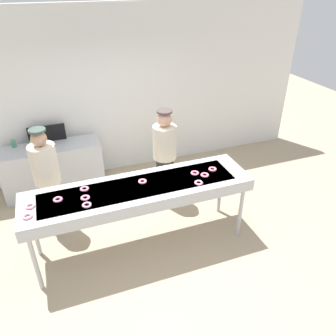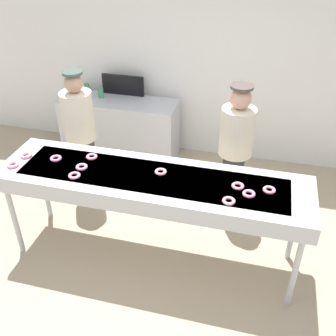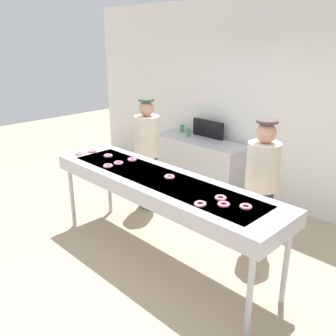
{
  "view_description": "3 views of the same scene",
  "coord_description": "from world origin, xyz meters",
  "px_view_note": "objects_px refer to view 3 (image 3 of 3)",
  "views": [
    {
      "loc": [
        -0.88,
        -3.45,
        3.41
      ],
      "look_at": [
        0.38,
        -0.05,
        1.24
      ],
      "focal_mm": 35.23,
      "sensor_mm": 36.0,
      "label": 1
    },
    {
      "loc": [
        0.91,
        -2.91,
        3.11
      ],
      "look_at": [
        0.15,
        0.03,
        1.11
      ],
      "focal_mm": 42.22,
      "sensor_mm": 36.0,
      "label": 2
    },
    {
      "loc": [
        2.71,
        -2.59,
        2.49
      ],
      "look_at": [
        0.2,
        -0.08,
        1.2
      ],
      "focal_mm": 39.52,
      "sensor_mm": 36.0,
      "label": 3
    }
  ],
  "objects_px": {
    "strawberry_donut_7": "(246,207)",
    "strawberry_donut_10": "(221,198)",
    "fryer_conveyor": "(160,185)",
    "paper_cup_1": "(182,128)",
    "strawberry_donut_2": "(92,151)",
    "strawberry_donut_6": "(79,153)",
    "strawberry_donut_5": "(132,159)",
    "strawberry_donut_0": "(169,177)",
    "strawberry_donut_9": "(200,204)",
    "strawberry_donut_8": "(118,163)",
    "strawberry_donut_4": "(224,204)",
    "strawberry_donut_3": "(108,166)",
    "paper_cup_0": "(188,133)",
    "menu_display": "(208,129)",
    "worker_assistant": "(147,147)",
    "prep_counter": "(198,165)",
    "worker_baker": "(262,178)",
    "strawberry_donut_1": "(108,156)"
  },
  "relations": [
    {
      "from": "strawberry_donut_7",
      "to": "paper_cup_0",
      "type": "relative_size",
      "value": 0.92
    },
    {
      "from": "strawberry_donut_3",
      "to": "paper_cup_0",
      "type": "bearing_deg",
      "value": 106.3
    },
    {
      "from": "strawberry_donut_9",
      "to": "strawberry_donut_10",
      "type": "bearing_deg",
      "value": 77.66
    },
    {
      "from": "strawberry_donut_4",
      "to": "strawberry_donut_0",
      "type": "bearing_deg",
      "value": 170.41
    },
    {
      "from": "strawberry_donut_4",
      "to": "strawberry_donut_6",
      "type": "distance_m",
      "value": 2.27
    },
    {
      "from": "worker_assistant",
      "to": "menu_display",
      "type": "xyz_separation_m",
      "value": [
        0.07,
        1.29,
        0.06
      ]
    },
    {
      "from": "strawberry_donut_4",
      "to": "worker_baker",
      "type": "bearing_deg",
      "value": 101.99
    },
    {
      "from": "fryer_conveyor",
      "to": "strawberry_donut_7",
      "type": "bearing_deg",
      "value": 1.9
    },
    {
      "from": "fryer_conveyor",
      "to": "strawberry_donut_10",
      "type": "xyz_separation_m",
      "value": [
        0.8,
        0.03,
        0.1
      ]
    },
    {
      "from": "strawberry_donut_8",
      "to": "menu_display",
      "type": "xyz_separation_m",
      "value": [
        -0.35,
        2.13,
        -0.01
      ]
    },
    {
      "from": "strawberry_donut_5",
      "to": "strawberry_donut_7",
      "type": "xyz_separation_m",
      "value": [
        1.75,
        -0.13,
        0.0
      ]
    },
    {
      "from": "strawberry_donut_2",
      "to": "strawberry_donut_6",
      "type": "height_order",
      "value": "same"
    },
    {
      "from": "strawberry_donut_10",
      "to": "strawberry_donut_0",
      "type": "bearing_deg",
      "value": 176.19
    },
    {
      "from": "fryer_conveyor",
      "to": "strawberry_donut_10",
      "type": "distance_m",
      "value": 0.81
    },
    {
      "from": "strawberry_donut_0",
      "to": "prep_counter",
      "type": "bearing_deg",
      "value": 121.74
    },
    {
      "from": "strawberry_donut_3",
      "to": "worker_baker",
      "type": "bearing_deg",
      "value": 39.24
    },
    {
      "from": "strawberry_donut_0",
      "to": "strawberry_donut_6",
      "type": "bearing_deg",
      "value": -170.38
    },
    {
      "from": "fryer_conveyor",
      "to": "strawberry_donut_8",
      "type": "xyz_separation_m",
      "value": [
        -0.69,
        -0.04,
        0.1
      ]
    },
    {
      "from": "strawberry_donut_7",
      "to": "strawberry_donut_9",
      "type": "bearing_deg",
      "value": -143.05
    },
    {
      "from": "strawberry_donut_2",
      "to": "strawberry_donut_10",
      "type": "bearing_deg",
      "value": 0.11
    },
    {
      "from": "strawberry_donut_3",
      "to": "menu_display",
      "type": "xyz_separation_m",
      "value": [
        -0.34,
        2.28,
        -0.01
      ]
    },
    {
      "from": "strawberry_donut_7",
      "to": "strawberry_donut_10",
      "type": "distance_m",
      "value": 0.28
    },
    {
      "from": "worker_assistant",
      "to": "strawberry_donut_2",
      "type": "bearing_deg",
      "value": 68.74
    },
    {
      "from": "strawberry_donut_9",
      "to": "menu_display",
      "type": "relative_size",
      "value": 0.19
    },
    {
      "from": "worker_baker",
      "to": "paper_cup_1",
      "type": "bearing_deg",
      "value": -34.02
    },
    {
      "from": "strawberry_donut_2",
      "to": "strawberry_donut_8",
      "type": "bearing_deg",
      "value": -5.13
    },
    {
      "from": "strawberry_donut_7",
      "to": "menu_display",
      "type": "bearing_deg",
      "value": 135.78
    },
    {
      "from": "prep_counter",
      "to": "strawberry_donut_9",
      "type": "bearing_deg",
      "value": -49.26
    },
    {
      "from": "strawberry_donut_0",
      "to": "strawberry_donut_4",
      "type": "relative_size",
      "value": 1.0
    },
    {
      "from": "strawberry_donut_4",
      "to": "strawberry_donut_7",
      "type": "xyz_separation_m",
      "value": [
        0.17,
        0.1,
        0.0
      ]
    },
    {
      "from": "strawberry_donut_2",
      "to": "strawberry_donut_8",
      "type": "height_order",
      "value": "same"
    },
    {
      "from": "strawberry_donut_10",
      "to": "worker_assistant",
      "type": "distance_m",
      "value": 2.07
    },
    {
      "from": "strawberry_donut_3",
      "to": "strawberry_donut_10",
      "type": "relative_size",
      "value": 1.0
    },
    {
      "from": "fryer_conveyor",
      "to": "paper_cup_1",
      "type": "relative_size",
      "value": 23.86
    },
    {
      "from": "prep_counter",
      "to": "strawberry_donut_7",
      "type": "bearing_deg",
      "value": -40.85
    },
    {
      "from": "strawberry_donut_7",
      "to": "worker_assistant",
      "type": "xyz_separation_m",
      "value": [
        -2.19,
        0.77,
        -0.07
      ]
    },
    {
      "from": "strawberry_donut_2",
      "to": "menu_display",
      "type": "height_order",
      "value": "menu_display"
    },
    {
      "from": "strawberry_donut_1",
      "to": "strawberry_donut_8",
      "type": "bearing_deg",
      "value": -14.32
    },
    {
      "from": "strawberry_donut_0",
      "to": "strawberry_donut_4",
      "type": "xyz_separation_m",
      "value": [
        0.84,
        -0.14,
        0.0
      ]
    },
    {
      "from": "strawberry_donut_10",
      "to": "strawberry_donut_9",
      "type": "bearing_deg",
      "value": -102.34
    },
    {
      "from": "strawberry_donut_6",
      "to": "strawberry_donut_8",
      "type": "distance_m",
      "value": 0.68
    },
    {
      "from": "strawberry_donut_3",
      "to": "strawberry_donut_4",
      "type": "relative_size",
      "value": 1.0
    },
    {
      "from": "fryer_conveyor",
      "to": "strawberry_donut_0",
      "type": "distance_m",
      "value": 0.14
    },
    {
      "from": "strawberry_donut_5",
      "to": "strawberry_donut_8",
      "type": "bearing_deg",
      "value": -95.09
    },
    {
      "from": "strawberry_donut_0",
      "to": "strawberry_donut_5",
      "type": "xyz_separation_m",
      "value": [
        -0.74,
        0.09,
        0.0
      ]
    },
    {
      "from": "strawberry_donut_4",
      "to": "worker_assistant",
      "type": "relative_size",
      "value": 0.07
    },
    {
      "from": "strawberry_donut_6",
      "to": "strawberry_donut_9",
      "type": "height_order",
      "value": "same"
    },
    {
      "from": "strawberry_donut_0",
      "to": "worker_baker",
      "type": "relative_size",
      "value": 0.07
    },
    {
      "from": "strawberry_donut_9",
      "to": "fryer_conveyor",
      "type": "bearing_deg",
      "value": 164.24
    },
    {
      "from": "fryer_conveyor",
      "to": "paper_cup_1",
      "type": "bearing_deg",
      "value": 127.69
    }
  ]
}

